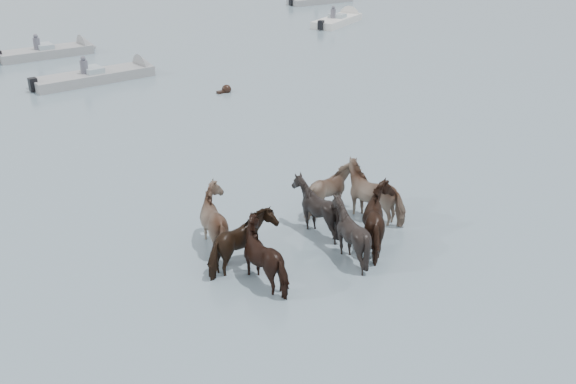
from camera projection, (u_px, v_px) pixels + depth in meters
ground at (408, 252)px, 16.26m from camera, size 400.00×400.00×0.00m
pony_herd at (314, 220)px, 16.46m from camera, size 6.68×4.61×1.71m
swimming_pony at (226, 90)px, 29.45m from camera, size 0.72×0.44×0.44m
motorboat_b at (109, 75)px, 31.49m from camera, size 6.40×1.77×1.92m
motorboat_c at (59, 51)px, 36.26m from camera, size 5.65×1.99×1.92m
motorboat_d at (342, 19)px, 45.49m from camera, size 5.67×3.44×1.92m
motorboat_e at (328, 0)px, 54.21m from camera, size 6.43×2.32×1.92m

